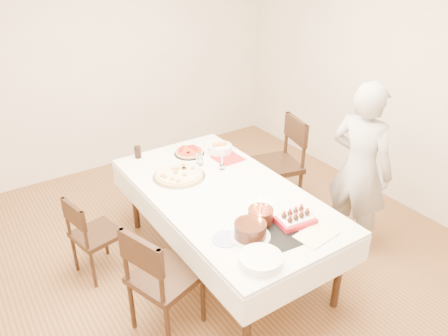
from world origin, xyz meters
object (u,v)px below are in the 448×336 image
chair_left_savory (96,234)px  birthday_cake (261,212)px  dining_table (224,228)px  pasta_bowl (220,149)px  layer_cake (250,230)px  cola_glass (138,152)px  pizza_pepperoni (189,152)px  person (360,170)px  taper_candle (222,157)px  chair_right_savory (275,165)px  chair_left_dessert (166,277)px  strawberry_box (295,219)px  pizza_white (179,175)px

chair_left_savory → birthday_cake: bearing=120.4°
dining_table → birthday_cake: (-0.02, -0.52, 0.47)m
chair_left_savory → pasta_bowl: bearing=173.2°
chair_left_savory → layer_cake: layer_cake is taller
cola_glass → layer_cake: size_ratio=0.40×
dining_table → pizza_pepperoni: bearing=81.9°
chair_left_savory → pasta_bowl: pasta_bowl is taller
person → taper_candle: bearing=38.0°
chair_right_savory → chair_left_dessert: bearing=-140.0°
chair_left_dessert → birthday_cake: (0.73, -0.15, 0.38)m
cola_glass → birthday_cake: birthday_cake is taller
taper_candle → strawberry_box: size_ratio=0.86×
chair_left_savory → cola_glass: 0.89m
cola_glass → birthday_cake: (0.32, -1.51, 0.04)m
cola_glass → strawberry_box: (0.53, -1.66, -0.02)m
chair_right_savory → taper_candle: bearing=-156.1°
chair_left_dessert → chair_left_savory: bearing=-94.4°
chair_left_savory → layer_cake: 1.44m
dining_table → taper_candle: taper_candle is taller
strawberry_box → person: bearing=13.5°
chair_left_savory → person: (2.12, -0.96, 0.42)m
chair_right_savory → pasta_bowl: chair_right_savory is taller
pasta_bowl → pizza_pepperoni: bearing=152.1°
chair_right_savory → taper_candle: 0.85m
person → cola_glass: size_ratio=13.77×
dining_table → person: person is taller
person → pizza_white: 1.60m
person → cola_glass: person is taller
dining_table → pasta_bowl: bearing=59.3°
chair_right_savory → person: (0.19, -0.92, 0.30)m
chair_left_dessert → person: (1.91, -0.07, 0.34)m
taper_candle → chair_right_savory: bearing=10.1°
chair_left_dessert → birthday_cake: chair_left_dessert is taller
pizza_white → layer_cake: size_ratio=1.60×
chair_right_savory → layer_cake: (-1.16, -1.10, 0.30)m
pizza_pepperoni → strawberry_box: size_ratio=1.04×
pizza_pepperoni → cola_glass: cola_glass is taller
pizza_pepperoni → cola_glass: size_ratio=2.49×
chair_left_savory → strawberry_box: (1.16, -1.19, 0.40)m
birthday_cake → pizza_pepperoni: bearing=84.2°
chair_left_savory → birthday_cake: (0.95, -1.04, 0.46)m
pizza_white → dining_table: bearing=-65.5°
dining_table → birthday_cake: birthday_cake is taller
chair_right_savory → taper_candle: (-0.76, -0.13, 0.36)m
pizza_white → taper_candle: (0.40, -0.08, 0.10)m
pasta_bowl → dining_table: bearing=-120.7°
dining_table → pizza_white: (-0.19, 0.43, 0.40)m
chair_left_dessert → pizza_pepperoni: size_ratio=3.19×
layer_cake → birthday_cake: 0.20m
dining_table → chair_right_savory: 1.09m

